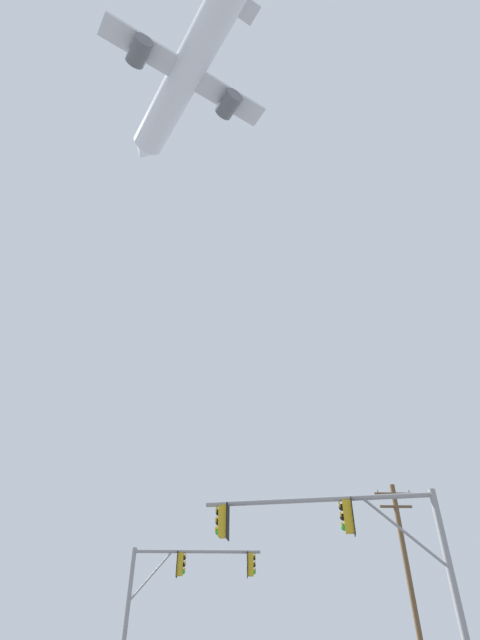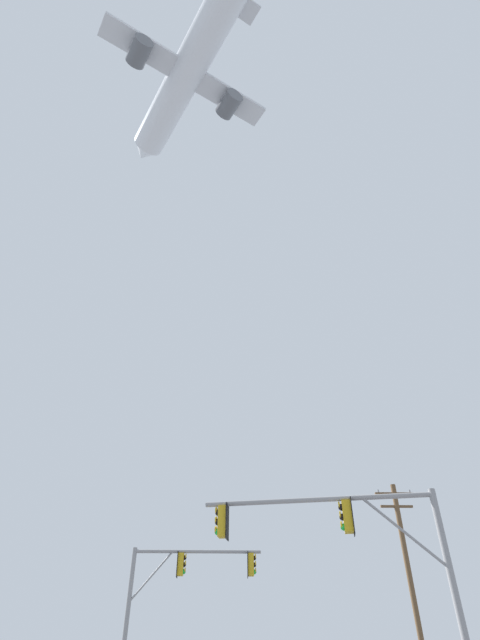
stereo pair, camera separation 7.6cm
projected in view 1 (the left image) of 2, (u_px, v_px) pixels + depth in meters
The scene contains 4 objects.
signal_pole_near at pixel (355, 544), 13.84m from camera, with size 6.85×1.47×6.02m.
signal_pole_far at pixel (176, 586), 20.87m from camera, with size 5.77×0.46×6.11m.
utility_pole at pixel (409, 579), 24.81m from camera, with size 2.20×0.28×10.22m.
airplane at pixel (184, 76), 51.34m from camera, with size 17.16×22.23×6.59m.
Camera 1 is at (-0.66, -6.82, 1.71)m, focal length 27.08 mm.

